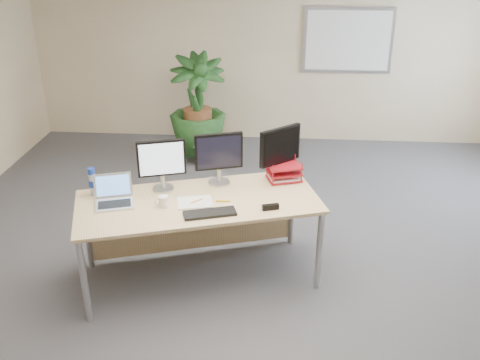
# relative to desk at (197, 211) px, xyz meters

# --- Properties ---
(floor) EXTENTS (8.00, 8.00, 0.00)m
(floor) POSITION_rel_desk_xyz_m (0.49, -0.32, -0.65)
(floor) COLOR #4C4B51
(floor) RESTS_ON ground
(back_wall) EXTENTS (7.00, 0.04, 2.70)m
(back_wall) POSITION_rel_desk_xyz_m (0.49, 3.68, 0.70)
(back_wall) COLOR #C3AF8A
(back_wall) RESTS_ON floor
(whiteboard) EXTENTS (1.30, 0.04, 0.95)m
(whiteboard) POSITION_rel_desk_xyz_m (1.69, 3.65, 0.90)
(whiteboard) COLOR #ACADB1
(whiteboard) RESTS_ON back_wall
(desk) EXTENTS (2.33, 1.51, 0.83)m
(desk) POSITION_rel_desk_xyz_m (0.00, 0.00, 0.00)
(desk) COLOR tan
(desk) RESTS_ON floor
(floor_plant) EXTENTS (1.04, 1.04, 1.50)m
(floor_plant) POSITION_rel_desk_xyz_m (-0.39, 2.66, 0.10)
(floor_plant) COLOR #143716
(floor_plant) RESTS_ON floor
(monitor_left) EXTENTS (0.43, 0.20, 0.49)m
(monitor_left) POSITION_rel_desk_xyz_m (-0.32, 0.08, 0.46)
(monitor_left) COLOR #A5A6AA
(monitor_left) RESTS_ON desk
(monitor_right) EXTENTS (0.44, 0.21, 0.50)m
(monitor_right) POSITION_rel_desk_xyz_m (0.19, 0.25, 0.47)
(monitor_right) COLOR #A5A6AA
(monitor_right) RESTS_ON desk
(monitor_dark) EXTENTS (0.38, 0.33, 0.51)m
(monitor_dark) POSITION_rel_desk_xyz_m (0.75, 0.42, 0.47)
(monitor_dark) COLOR #A5A6AA
(monitor_dark) RESTS_ON desk
(laptop) EXTENTS (0.40, 0.38, 0.24)m
(laptop) POSITION_rel_desk_xyz_m (-0.70, -0.21, 0.24)
(laptop) COLOR silver
(laptop) RESTS_ON desk
(keyboard) EXTENTS (0.47, 0.28, 0.02)m
(keyboard) POSITION_rel_desk_xyz_m (0.17, -0.37, 0.19)
(keyboard) COLOR black
(keyboard) RESTS_ON desk
(coffee_mug) EXTENTS (0.12, 0.08, 0.10)m
(coffee_mug) POSITION_rel_desk_xyz_m (-0.25, -0.24, 0.23)
(coffee_mug) COLOR white
(coffee_mug) RESTS_ON desk
(spiral_notebook) EXTENTS (0.35, 0.29, 0.01)m
(spiral_notebook) POSITION_rel_desk_xyz_m (0.01, -0.17, 0.18)
(spiral_notebook) COLOR silver
(spiral_notebook) RESTS_ON desk
(orange_pen) EXTENTS (0.10, 0.10, 0.01)m
(orange_pen) POSITION_rel_desk_xyz_m (0.03, -0.16, 0.20)
(orange_pen) COLOR orange
(orange_pen) RESTS_ON spiral_notebook
(yellow_highlighter) EXTENTS (0.13, 0.02, 0.02)m
(yellow_highlighter) POSITION_rel_desk_xyz_m (0.26, -0.12, 0.19)
(yellow_highlighter) COLOR yellow
(yellow_highlighter) RESTS_ON desk
(water_bottle) EXTENTS (0.07, 0.07, 0.26)m
(water_bottle) POSITION_rel_desk_xyz_m (-0.93, -0.07, 0.30)
(water_bottle) COLOR silver
(water_bottle) RESTS_ON desk
(letter_tray) EXTENTS (0.37, 0.32, 0.15)m
(letter_tray) POSITION_rel_desk_xyz_m (0.80, 0.38, 0.24)
(letter_tray) COLOR maroon
(letter_tray) RESTS_ON desk
(stapler) EXTENTS (0.15, 0.08, 0.05)m
(stapler) POSITION_rel_desk_xyz_m (0.69, -0.24, 0.20)
(stapler) COLOR black
(stapler) RESTS_ON desk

